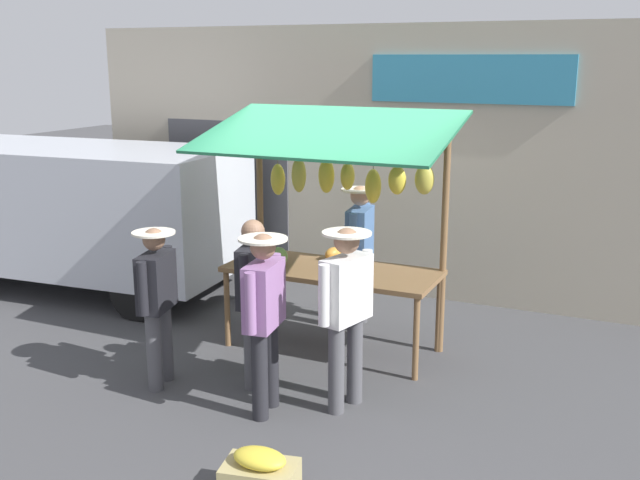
{
  "coord_description": "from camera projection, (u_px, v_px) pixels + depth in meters",
  "views": [
    {
      "loc": [
        -2.95,
        6.74,
        3.01
      ],
      "look_at": [
        0.0,
        0.3,
        1.25
      ],
      "focal_mm": 41.66,
      "sensor_mm": 36.0,
      "label": 1
    }
  ],
  "objects": [
    {
      "name": "street_backdrop",
      "position": [
        399.0,
        162.0,
        9.41
      ],
      "size": [
        9.0,
        0.3,
        3.4
      ],
      "color": "#B2A893",
      "rests_on": "ground"
    },
    {
      "name": "produce_crate_near",
      "position": [
        260.0,
        476.0,
        5.18
      ],
      "size": [
        0.57,
        0.43,
        0.36
      ],
      "color": "tan",
      "rests_on": "ground"
    },
    {
      "name": "market_stall",
      "position": [
        334.0,
        203.0,
        7.55
      ],
      "size": [
        2.5,
        1.46,
        2.5
      ],
      "color": "brown",
      "rests_on": "ground"
    },
    {
      "name": "vendor_with_sunhat",
      "position": [
        360.0,
        245.0,
        8.3
      ],
      "size": [
        0.42,
        0.69,
        1.63
      ],
      "rotation": [
        0.0,
        0.0,
        1.71
      ],
      "color": "#4C4C51",
      "rests_on": "ground"
    },
    {
      "name": "parked_van",
      "position": [
        63.0,
        203.0,
        9.79
      ],
      "size": [
        4.52,
        2.16,
        1.88
      ],
      "rotation": [
        0.0,
        0.0,
        0.07
      ],
      "color": "silver",
      "rests_on": "ground"
    },
    {
      "name": "ground_plane",
      "position": [
        332.0,
        348.0,
        7.87
      ],
      "size": [
        40.0,
        40.0,
        0.0
      ],
      "primitive_type": "plane",
      "color": "#424244"
    },
    {
      "name": "shopper_with_ponytail",
      "position": [
        157.0,
        296.0,
        6.8
      ],
      "size": [
        0.39,
        0.65,
        1.51
      ],
      "rotation": [
        0.0,
        0.0,
        -1.35
      ],
      "color": "#4C4C51",
      "rests_on": "ground"
    },
    {
      "name": "shopper_in_grey_tee",
      "position": [
        254.0,
        291.0,
        6.83
      ],
      "size": [
        0.32,
        0.67,
        1.58
      ],
      "rotation": [
        0.0,
        0.0,
        -1.34
      ],
      "color": "#4C4C51",
      "rests_on": "ground"
    },
    {
      "name": "shopper_with_shopping_bag",
      "position": [
        346.0,
        304.0,
        6.33
      ],
      "size": [
        0.42,
        0.68,
        1.62
      ],
      "rotation": [
        0.0,
        0.0,
        -1.82
      ],
      "color": "#4C4C51",
      "rests_on": "ground"
    },
    {
      "name": "shopper_in_striped_shirt",
      "position": [
        264.0,
        310.0,
        6.24
      ],
      "size": [
        0.41,
        0.68,
        1.59
      ],
      "rotation": [
        0.0,
        0.0,
        -1.44
      ],
      "color": "#232328",
      "rests_on": "ground"
    }
  ]
}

